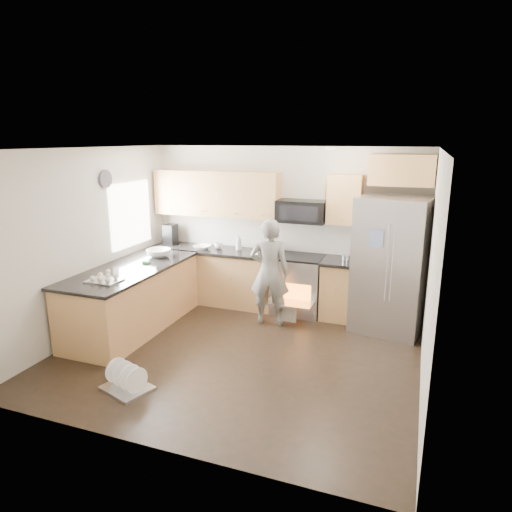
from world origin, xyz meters
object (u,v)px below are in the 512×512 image
at_px(refrigerator, 390,266).
at_px(dish_rack, 127,382).
at_px(stove_range, 299,272).
at_px(person, 270,272).

height_order(refrigerator, dish_rack, refrigerator).
relative_size(stove_range, dish_rack, 2.90).
bearing_deg(person, stove_range, -124.81).
height_order(refrigerator, person, refrigerator).
xyz_separation_m(stove_range, refrigerator, (1.40, -0.24, 0.30)).
bearing_deg(person, dish_rack, 59.33).
distance_m(refrigerator, dish_rack, 3.83).
xyz_separation_m(refrigerator, person, (-1.68, -0.36, -0.17)).
distance_m(stove_range, refrigerator, 1.45).
bearing_deg(refrigerator, dish_rack, -123.70).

